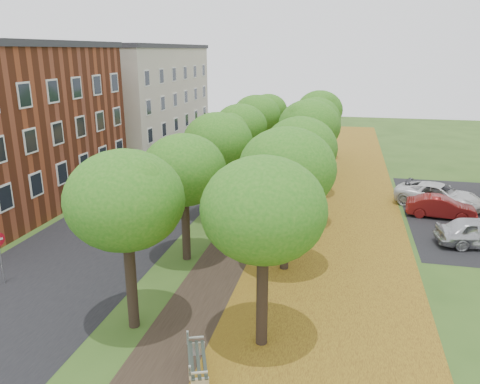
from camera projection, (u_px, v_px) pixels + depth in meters
The scene contains 12 objects.
ground at pixel (191, 333), 16.93m from camera, with size 120.00×120.00×0.00m, color #2D4C19.
street_asphalt at pixel (157, 197), 32.50m from camera, with size 8.00×70.00×0.01m, color black.
footpath at pixel (263, 205), 30.93m from camera, with size 3.20×70.00×0.01m, color black.
leaf_verge at pixel (340, 210), 29.87m from camera, with size 7.50×70.00×0.01m, color olive.
parking_lot at pixel (480, 215), 29.02m from camera, with size 9.00×16.00×0.01m, color black.
tree_row_west at pixel (230, 136), 30.07m from camera, with size 3.97×33.97×6.26m.
tree_row_east at pixel (305, 139), 29.06m from camera, with size 3.97×33.97×6.26m.
building_cream at pixel (136, 95), 49.78m from camera, with size 10.30×20.30×10.40m.
bench at pixel (196, 360), 14.72m from camera, with size 1.22×2.03×0.93m.
car_red at pixel (441, 207), 28.48m from camera, with size 1.40×4.01×1.32m, color maroon.
car_grey at pixel (440, 193), 31.39m from camera, with size 1.79×4.41×1.28m, color #34353A.
car_white at pixel (439, 195), 30.41m from camera, with size 2.50×5.42×1.51m, color silver.
Camera 1 is at (4.97, -13.95, 9.83)m, focal length 35.00 mm.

